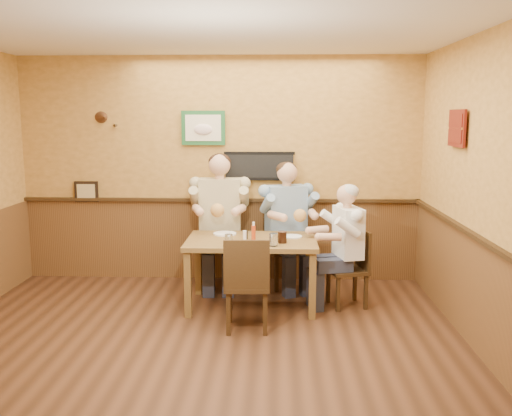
{
  "coord_description": "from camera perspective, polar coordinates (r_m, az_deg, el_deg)",
  "views": [
    {
      "loc": [
        0.72,
        -4.6,
        2.08
      ],
      "look_at": [
        0.49,
        1.37,
        1.1
      ],
      "focal_mm": 40.0,
      "sensor_mm": 36.0,
      "label": 1
    }
  ],
  "objects": [
    {
      "name": "pepper_shaker",
      "position": [
        6.18,
        -1.0,
        -2.71
      ],
      "size": [
        0.03,
        0.03,
        0.09
      ],
      "primitive_type": "cylinder",
      "rotation": [
        0.0,
        0.0,
        0.01
      ],
      "color": "black",
      "rests_on": "dining_table"
    },
    {
      "name": "diner_white_elder",
      "position": [
        6.28,
        9.15,
        -4.39
      ],
      "size": [
        0.68,
        0.68,
        1.21
      ],
      "primitive_type": null,
      "rotation": [
        0.0,
        0.0,
        -1.32
      ],
      "color": "white",
      "rests_on": "ground"
    },
    {
      "name": "water_glass_left",
      "position": [
        5.84,
        -2.75,
        -3.23
      ],
      "size": [
        0.1,
        0.1,
        0.12
      ],
      "primitive_type": "cylinder",
      "rotation": [
        0.0,
        0.0,
        -0.21
      ],
      "color": "silver",
      "rests_on": "dining_table"
    },
    {
      "name": "chair_back_right",
      "position": [
        6.95,
        2.99,
        -4.01
      ],
      "size": [
        0.56,
        0.56,
        0.96
      ],
      "primitive_type": null,
      "rotation": [
        0.0,
        0.0,
        0.33
      ],
      "color": "#392612",
      "rests_on": "ground"
    },
    {
      "name": "diner_tan_shirt",
      "position": [
        6.94,
        -3.59,
        -1.94
      ],
      "size": [
        0.7,
        0.7,
        1.46
      ],
      "primitive_type": null,
      "rotation": [
        0.0,
        0.0,
        0.04
      ],
      "color": "beige",
      "rests_on": "ground"
    },
    {
      "name": "chair_back_left",
      "position": [
        6.98,
        -3.57,
        -3.7
      ],
      "size": [
        0.49,
        0.49,
        1.02
      ],
      "primitive_type": null,
      "rotation": [
        0.0,
        0.0,
        0.04
      ],
      "color": "#392612",
      "rests_on": "ground"
    },
    {
      "name": "diner_blue_polo",
      "position": [
        6.91,
        3.0,
        -2.35
      ],
      "size": [
        0.8,
        0.8,
        1.37
      ],
      "primitive_type": null,
      "rotation": [
        0.0,
        0.0,
        0.33
      ],
      "color": "#7998B6",
      "rests_on": "ground"
    },
    {
      "name": "room",
      "position": [
        4.82,
        -4.82,
        4.62
      ],
      "size": [
        5.02,
        5.03,
        2.81
      ],
      "color": "#361E10",
      "rests_on": "ground"
    },
    {
      "name": "plate_far_left",
      "position": [
        6.42,
        -3.14,
        -2.57
      ],
      "size": [
        0.31,
        0.31,
        0.02
      ],
      "primitive_type": "cylinder",
      "rotation": [
        0.0,
        0.0,
        -0.23
      ],
      "color": "white",
      "rests_on": "dining_table"
    },
    {
      "name": "water_glass_mid",
      "position": [
        5.84,
        1.76,
        -3.19
      ],
      "size": [
        0.11,
        0.11,
        0.13
      ],
      "primitive_type": "cylinder",
      "rotation": [
        0.0,
        0.0,
        0.37
      ],
      "color": "white",
      "rests_on": "dining_table"
    },
    {
      "name": "chair_right_end",
      "position": [
        6.33,
        9.11,
        -5.99
      ],
      "size": [
        0.47,
        0.47,
        0.85
      ],
      "primitive_type": null,
      "rotation": [
        0.0,
        0.0,
        -1.32
      ],
      "color": "#392612",
      "rests_on": "ground"
    },
    {
      "name": "dining_table",
      "position": [
        6.19,
        -0.45,
        -3.96
      ],
      "size": [
        1.4,
        0.9,
        0.75
      ],
      "color": "brown",
      "rests_on": "ground"
    },
    {
      "name": "salt_shaker",
      "position": [
        6.15,
        -1.13,
        -2.71
      ],
      "size": [
        0.05,
        0.05,
        0.1
      ],
      "primitive_type": "cylinder",
      "rotation": [
        0.0,
        0.0,
        0.43
      ],
      "color": "white",
      "rests_on": "dining_table"
    },
    {
      "name": "cola_tumbler",
      "position": [
        5.98,
        2.65,
        -2.94
      ],
      "size": [
        0.1,
        0.1,
        0.12
      ],
      "primitive_type": "cylinder",
      "rotation": [
        0.0,
        0.0,
        -0.12
      ],
      "color": "black",
      "rests_on": "dining_table"
    },
    {
      "name": "plate_far_right",
      "position": [
        6.28,
        3.62,
        -2.86
      ],
      "size": [
        0.28,
        0.28,
        0.01
      ],
      "primitive_type": "cylinder",
      "rotation": [
        0.0,
        0.0,
        0.35
      ],
      "color": "white",
      "rests_on": "dining_table"
    },
    {
      "name": "hot_sauce_bottle",
      "position": [
        6.09,
        -0.25,
        -2.42
      ],
      "size": [
        0.06,
        0.06,
        0.18
      ],
      "primitive_type": "cylinder",
      "rotation": [
        0.0,
        0.0,
        0.38
      ],
      "color": "#B83A13",
      "rests_on": "dining_table"
    },
    {
      "name": "chair_near_side",
      "position": [
        5.58,
        -0.91,
        -7.49
      ],
      "size": [
        0.45,
        0.45,
        0.93
      ],
      "primitive_type": null,
      "rotation": [
        0.0,
        0.0,
        3.18
      ],
      "color": "#392612",
      "rests_on": "ground"
    }
  ]
}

